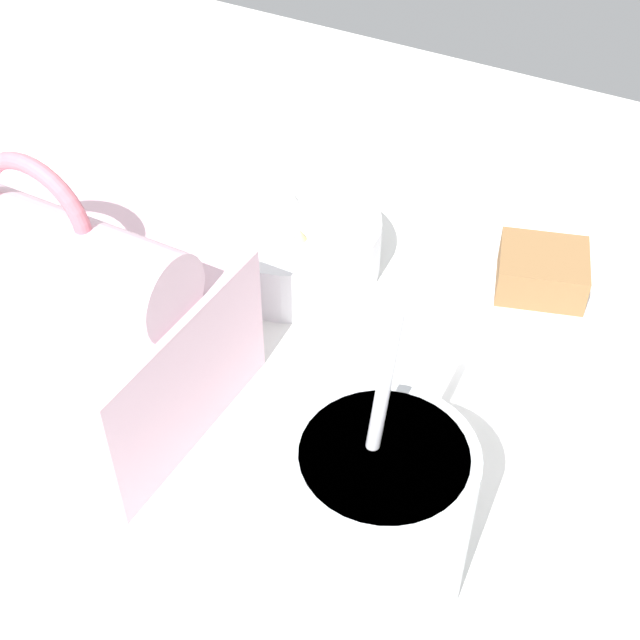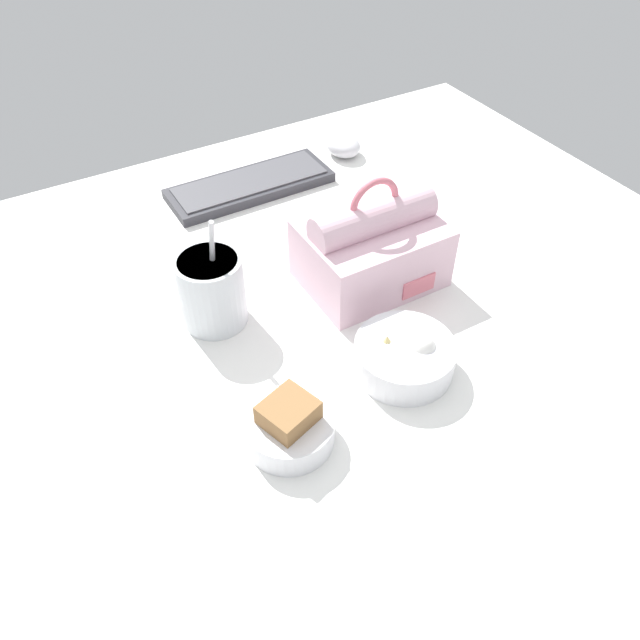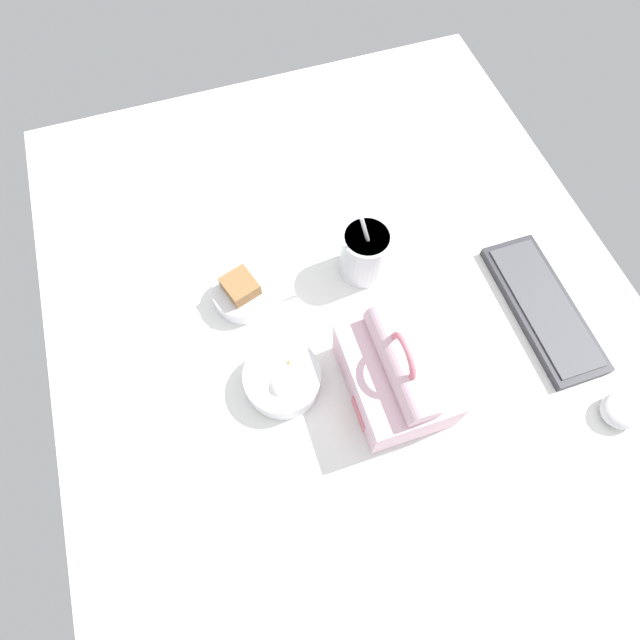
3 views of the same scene
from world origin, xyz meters
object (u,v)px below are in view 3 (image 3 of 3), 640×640
(bento_bowl_sandwich, at_px, (242,293))
(lunch_bag, at_px, (396,374))
(bento_bowl_snacks, at_px, (283,379))
(computer_mouse, at_px, (623,410))
(keyboard, at_px, (543,308))
(soup_cup, at_px, (365,252))

(bento_bowl_sandwich, bearing_deg, lunch_bag, 39.26)
(lunch_bag, distance_m, bento_bowl_snacks, 0.19)
(bento_bowl_sandwich, relative_size, computer_mouse, 1.42)
(keyboard, relative_size, lunch_bag, 1.50)
(soup_cup, bearing_deg, keyboard, 56.30)
(soup_cup, xyz_separation_m, computer_mouse, (0.41, 0.32, -0.04))
(lunch_bag, xyz_separation_m, bento_bowl_sandwich, (-0.25, -0.20, -0.04))
(soup_cup, bearing_deg, bento_bowl_snacks, -50.33)
(keyboard, xyz_separation_m, bento_bowl_sandwich, (-0.20, -0.53, 0.01))
(lunch_bag, relative_size, bento_bowl_snacks, 1.50)
(keyboard, height_order, computer_mouse, computer_mouse)
(lunch_bag, bearing_deg, bento_bowl_snacks, -109.74)
(keyboard, relative_size, bento_bowl_sandwich, 2.79)
(keyboard, relative_size, computer_mouse, 3.96)
(lunch_bag, distance_m, computer_mouse, 0.39)
(keyboard, bearing_deg, bento_bowl_sandwich, -110.64)
(keyboard, relative_size, bento_bowl_snacks, 2.26)
(computer_mouse, bearing_deg, lunch_bag, -115.64)
(soup_cup, distance_m, bento_bowl_snacks, 0.28)
(soup_cup, distance_m, computer_mouse, 0.52)
(keyboard, bearing_deg, bento_bowl_snacks, -91.65)
(bento_bowl_sandwich, bearing_deg, soup_cup, 88.46)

